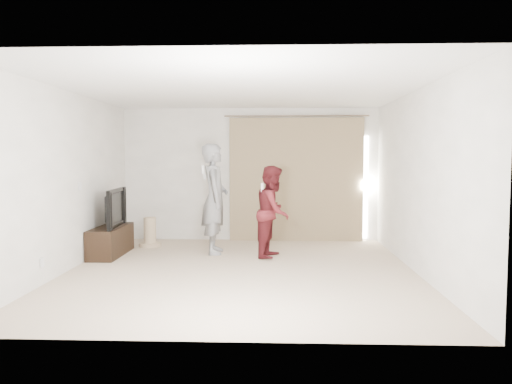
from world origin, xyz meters
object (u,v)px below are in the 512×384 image
person_man (215,199)px  person_woman (273,211)px  tv (110,208)px  tv_console (111,241)px

person_man → person_woman: 1.05m
tv → person_woman: 2.73m
person_woman → tv_console: bearing=179.1°
tv → person_woman: (2.73, -0.04, -0.05)m
person_woman → person_man: bearing=164.6°
tv → person_man: size_ratio=0.59×
tv_console → person_woman: size_ratio=0.83×
tv_console → tv: (0.00, 0.00, 0.56)m
tv_console → person_woman: 2.77m
tv_console → person_man: bearing=7.7°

